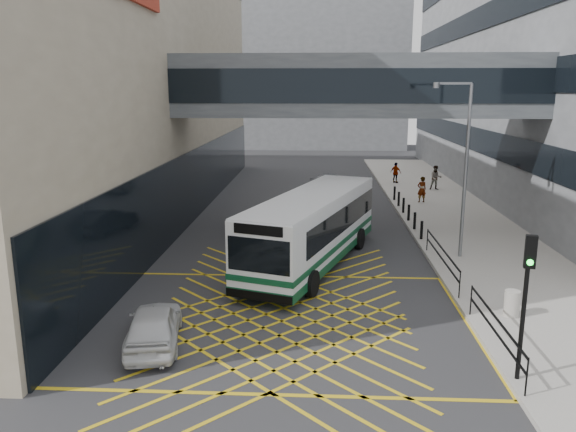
% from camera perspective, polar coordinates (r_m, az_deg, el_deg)
% --- Properties ---
extents(ground, '(120.00, 120.00, 0.00)m').
position_cam_1_polar(ground, '(18.52, -0.66, -10.64)').
color(ground, '#333335').
extents(building_far, '(28.00, 16.00, 18.00)m').
position_cam_1_polar(building_far, '(77.04, 0.72, 13.99)').
color(building_far, slate).
rests_on(building_far, ground).
extents(skybridge, '(20.00, 4.10, 3.00)m').
position_cam_1_polar(skybridge, '(29.02, 6.94, 12.96)').
color(skybridge, '#4F5459').
rests_on(skybridge, ground).
extents(pavement, '(6.00, 54.00, 0.16)m').
position_cam_1_polar(pavement, '(33.72, 16.48, -0.23)').
color(pavement, '#ABA69D').
rests_on(pavement, ground).
extents(box_junction, '(12.00, 9.00, 0.01)m').
position_cam_1_polar(box_junction, '(18.52, -0.66, -10.63)').
color(box_junction, gold).
rests_on(box_junction, ground).
extents(bus, '(5.91, 11.17, 3.07)m').
position_cam_1_polar(bus, '(23.83, 2.59, -1.11)').
color(bus, white).
rests_on(bus, ground).
extents(car_white, '(2.35, 4.25, 1.28)m').
position_cam_1_polar(car_white, '(17.12, -13.49, -10.71)').
color(car_white, silver).
rests_on(car_white, ground).
extents(car_dark, '(2.83, 4.46, 1.30)m').
position_cam_1_polar(car_dark, '(28.93, -2.95, -0.65)').
color(car_dark, black).
rests_on(car_dark, ground).
extents(car_silver, '(2.95, 5.10, 1.49)m').
position_cam_1_polar(car_silver, '(41.00, 4.11, 3.46)').
color(car_silver, gray).
rests_on(car_silver, ground).
extents(traffic_light, '(0.30, 0.46, 3.82)m').
position_cam_1_polar(traffic_light, '(14.93, 23.06, -6.69)').
color(traffic_light, black).
rests_on(traffic_light, pavement).
extents(street_lamp, '(1.70, 0.39, 7.47)m').
position_cam_1_polar(street_lamp, '(25.03, 17.31, 5.45)').
color(street_lamp, slate).
rests_on(street_lamp, pavement).
extents(litter_bin, '(0.49, 0.49, 0.86)m').
position_cam_1_polar(litter_bin, '(19.74, 21.79, -8.24)').
color(litter_bin, '#ADA89E').
rests_on(litter_bin, pavement).
extents(kerb_railings, '(0.05, 12.54, 1.00)m').
position_cam_1_polar(kerb_railings, '(20.46, 17.23, -6.29)').
color(kerb_railings, black).
rests_on(kerb_railings, pavement).
extents(bollards, '(0.14, 10.14, 0.90)m').
position_cam_1_polar(bollards, '(33.07, 11.90, 0.72)').
color(bollards, black).
rests_on(bollards, pavement).
extents(pedestrian_a, '(0.76, 0.62, 1.67)m').
position_cam_1_polar(pedestrian_a, '(37.42, 13.43, 2.63)').
color(pedestrian_a, gray).
rests_on(pedestrian_a, pavement).
extents(pedestrian_b, '(0.86, 0.50, 1.76)m').
position_cam_1_polar(pedestrian_b, '(42.37, 14.78, 3.78)').
color(pedestrian_b, gray).
rests_on(pedestrian_b, pavement).
extents(pedestrian_c, '(1.02, 0.95, 1.60)m').
position_cam_1_polar(pedestrian_c, '(44.82, 10.89, 4.34)').
color(pedestrian_c, gray).
rests_on(pedestrian_c, pavement).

